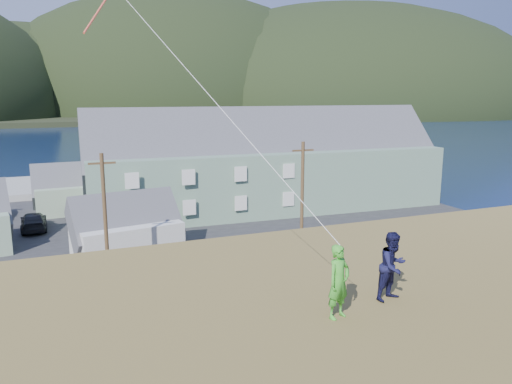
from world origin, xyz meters
TOP-DOWN VIEW (x-y plane):
  - ground at (0.00, 0.00)m, footprint 900.00×900.00m
  - grass_strip at (0.00, -2.00)m, footprint 110.00×8.00m
  - waterfront_lot at (0.00, 17.00)m, footprint 72.00×36.00m
  - wharf at (-6.00, 40.00)m, footprint 26.00×14.00m
  - far_shore at (0.00, 330.00)m, footprint 900.00×320.00m
  - far_hills at (35.59, 279.38)m, footprint 760.00×265.00m
  - lodge at (16.94, 19.63)m, footprint 38.02×11.91m
  - shed_white at (0.45, 7.65)m, footprint 8.49×6.34m
  - shed_palegreen_far at (-1.90, 25.75)m, footprint 9.66×5.76m
  - utility_poles at (-2.01, 1.50)m, footprint 28.57×0.24m
  - kite_flyer_green at (1.95, -19.79)m, footprint 0.74×0.60m
  - kite_flyer_navy at (3.75, -19.39)m, footprint 0.99×0.86m

SIDE VIEW (x-z plane):
  - ground at x=0.00m, z-range 0.00..0.00m
  - grass_strip at x=0.00m, z-range 0.00..0.10m
  - waterfront_lot at x=0.00m, z-range 0.00..0.12m
  - wharf at x=-6.00m, z-range 0.00..0.90m
  - far_shore at x=0.00m, z-range 0.00..2.00m
  - far_hills at x=35.59m, z-range -69.50..73.50m
  - shed_white at x=0.45m, z-range -0.71..5.47m
  - shed_palegreen_far at x=-1.90m, z-range -0.73..5.61m
  - utility_poles at x=-2.01m, z-range 0.08..9.05m
  - lodge at x=16.94m, z-range -1.54..11.71m
  - kite_flyer_green at x=1.95m, z-range 7.20..8.95m
  - kite_flyer_navy at x=3.75m, z-range 7.20..8.95m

